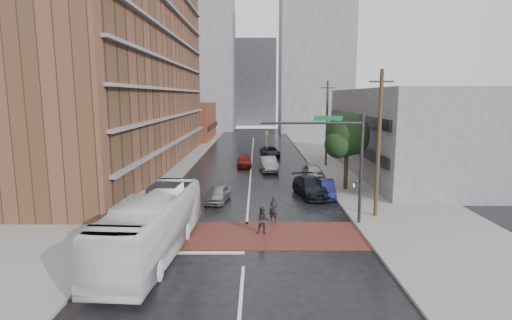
{
  "coord_description": "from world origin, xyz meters",
  "views": [
    {
      "loc": [
        0.66,
        -22.47,
        8.27
      ],
      "look_at": [
        0.59,
        7.2,
        3.5
      ],
      "focal_mm": 28.0,
      "sensor_mm": 36.0,
      "label": 1
    }
  ],
  "objects_px": {
    "pedestrian_b": "(263,221)",
    "car_parked_far": "(313,172)",
    "car_travel_c": "(244,161)",
    "suv_travel": "(270,152)",
    "transit_bus": "(153,225)",
    "car_travel_a": "(218,194)",
    "car_parked_mid": "(311,187)",
    "car_parked_near": "(325,188)",
    "car_travel_b": "(268,164)",
    "pedestrian_a": "(274,209)"
  },
  "relations": [
    {
      "from": "car_parked_mid",
      "to": "pedestrian_b",
      "type": "bearing_deg",
      "value": -124.42
    },
    {
      "from": "car_parked_near",
      "to": "car_parked_far",
      "type": "relative_size",
      "value": 0.95
    },
    {
      "from": "suv_travel",
      "to": "pedestrian_a",
      "type": "bearing_deg",
      "value": -97.56
    },
    {
      "from": "car_travel_b",
      "to": "car_travel_a",
      "type": "bearing_deg",
      "value": -114.7
    },
    {
      "from": "pedestrian_b",
      "to": "car_parked_far",
      "type": "relative_size",
      "value": 0.38
    },
    {
      "from": "car_parked_near",
      "to": "car_travel_c",
      "type": "bearing_deg",
      "value": 120.35
    },
    {
      "from": "car_travel_b",
      "to": "suv_travel",
      "type": "xyz_separation_m",
      "value": [
        0.54,
        10.55,
        -0.1
      ]
    },
    {
      "from": "transit_bus",
      "to": "car_travel_a",
      "type": "bearing_deg",
      "value": 80.96
    },
    {
      "from": "pedestrian_a",
      "to": "car_parked_near",
      "type": "distance_m",
      "value": 8.16
    },
    {
      "from": "pedestrian_a",
      "to": "car_travel_a",
      "type": "distance_m",
      "value": 6.61
    },
    {
      "from": "suv_travel",
      "to": "car_parked_near",
      "type": "height_order",
      "value": "suv_travel"
    },
    {
      "from": "pedestrian_b",
      "to": "car_parked_near",
      "type": "distance_m",
      "value": 10.53
    },
    {
      "from": "pedestrian_a",
      "to": "car_parked_mid",
      "type": "height_order",
      "value": "pedestrian_a"
    },
    {
      "from": "car_travel_b",
      "to": "pedestrian_a",
      "type": "bearing_deg",
      "value": -96.87
    },
    {
      "from": "car_travel_b",
      "to": "suv_travel",
      "type": "bearing_deg",
      "value": 80.74
    },
    {
      "from": "car_parked_mid",
      "to": "car_parked_far",
      "type": "xyz_separation_m",
      "value": [
        1.1,
        6.63,
        -0.03
      ]
    },
    {
      "from": "transit_bus",
      "to": "pedestrian_a",
      "type": "relative_size",
      "value": 6.62
    },
    {
      "from": "car_travel_b",
      "to": "suv_travel",
      "type": "distance_m",
      "value": 10.56
    },
    {
      "from": "pedestrian_b",
      "to": "car_travel_c",
      "type": "distance_m",
      "value": 23.54
    },
    {
      "from": "car_parked_mid",
      "to": "car_travel_b",
      "type": "bearing_deg",
      "value": 95.94
    },
    {
      "from": "car_travel_c",
      "to": "car_parked_far",
      "type": "height_order",
      "value": "car_parked_far"
    },
    {
      "from": "transit_bus",
      "to": "car_travel_b",
      "type": "height_order",
      "value": "transit_bus"
    },
    {
      "from": "car_travel_b",
      "to": "car_parked_far",
      "type": "distance_m",
      "value": 6.32
    },
    {
      "from": "pedestrian_a",
      "to": "suv_travel",
      "type": "distance_m",
      "value": 28.77
    },
    {
      "from": "pedestrian_a",
      "to": "transit_bus",
      "type": "bearing_deg",
      "value": -120.15
    },
    {
      "from": "pedestrian_a",
      "to": "car_travel_c",
      "type": "relative_size",
      "value": 0.41
    },
    {
      "from": "pedestrian_b",
      "to": "car_parked_far",
      "type": "distance_m",
      "value": 16.81
    },
    {
      "from": "car_travel_a",
      "to": "car_travel_c",
      "type": "height_order",
      "value": "car_travel_a"
    },
    {
      "from": "transit_bus",
      "to": "car_parked_far",
      "type": "height_order",
      "value": "transit_bus"
    },
    {
      "from": "pedestrian_a",
      "to": "car_travel_b",
      "type": "xyz_separation_m",
      "value": [
        0.18,
        18.21,
        -0.07
      ]
    },
    {
      "from": "car_parked_far",
      "to": "car_parked_mid",
      "type": "bearing_deg",
      "value": -102.49
    },
    {
      "from": "car_travel_a",
      "to": "pedestrian_b",
      "type": "bearing_deg",
      "value": -56.4
    },
    {
      "from": "car_parked_far",
      "to": "pedestrian_a",
      "type": "bearing_deg",
      "value": -111.46
    },
    {
      "from": "pedestrian_a",
      "to": "car_parked_near",
      "type": "xyz_separation_m",
      "value": [
        4.53,
        6.78,
        -0.17
      ]
    },
    {
      "from": "car_travel_c",
      "to": "car_parked_mid",
      "type": "relative_size",
      "value": 0.79
    },
    {
      "from": "car_travel_c",
      "to": "car_parked_near",
      "type": "height_order",
      "value": "car_parked_near"
    },
    {
      "from": "car_travel_c",
      "to": "suv_travel",
      "type": "relative_size",
      "value": 0.85
    },
    {
      "from": "car_travel_a",
      "to": "car_parked_near",
      "type": "bearing_deg",
      "value": 19.7
    },
    {
      "from": "suv_travel",
      "to": "car_parked_mid",
      "type": "relative_size",
      "value": 0.92
    },
    {
      "from": "transit_bus",
      "to": "car_parked_mid",
      "type": "height_order",
      "value": "transit_bus"
    },
    {
      "from": "car_travel_a",
      "to": "car_parked_far",
      "type": "bearing_deg",
      "value": 53.27
    },
    {
      "from": "car_travel_a",
      "to": "suv_travel",
      "type": "relative_size",
      "value": 0.77
    },
    {
      "from": "car_parked_far",
      "to": "car_travel_b",
      "type": "bearing_deg",
      "value": 130.46
    },
    {
      "from": "car_travel_a",
      "to": "car_parked_far",
      "type": "distance_m",
      "value": 12.17
    },
    {
      "from": "car_travel_c",
      "to": "car_parked_far",
      "type": "distance_m",
      "value": 10.36
    },
    {
      "from": "car_travel_b",
      "to": "car_parked_near",
      "type": "relative_size",
      "value": 1.15
    },
    {
      "from": "suv_travel",
      "to": "transit_bus",
      "type": "bearing_deg",
      "value": -108.13
    },
    {
      "from": "car_parked_near",
      "to": "car_parked_far",
      "type": "distance_m",
      "value": 6.85
    },
    {
      "from": "car_travel_b",
      "to": "car_parked_far",
      "type": "relative_size",
      "value": 1.09
    },
    {
      "from": "pedestrian_b",
      "to": "car_parked_mid",
      "type": "xyz_separation_m",
      "value": [
        4.19,
        9.33,
        -0.05
      ]
    }
  ]
}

